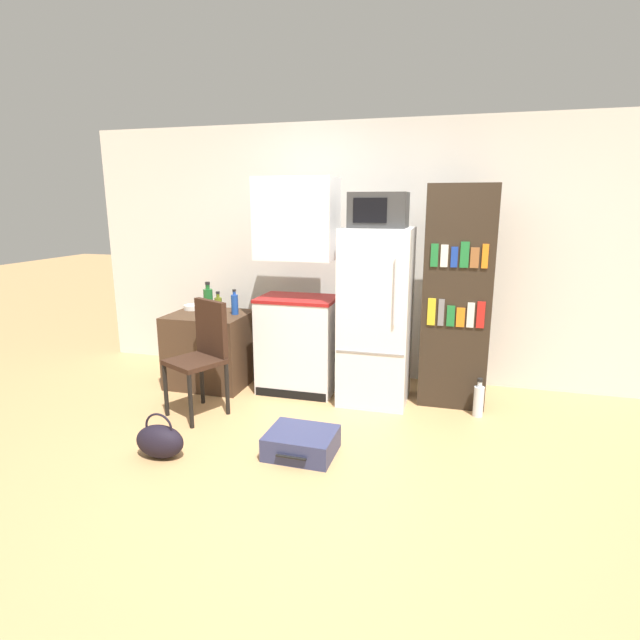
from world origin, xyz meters
TOP-DOWN VIEW (x-y plane):
  - ground_plane at (0.00, 0.00)m, footprint 24.00×24.00m
  - wall_back at (0.20, 2.00)m, footprint 6.40×0.10m
  - side_table at (-1.42, 1.28)m, footprint 0.75×0.64m
  - kitchen_hutch at (-0.53, 1.35)m, footprint 0.73×0.51m
  - refrigerator at (0.22, 1.30)m, footprint 0.60×0.62m
  - microwave at (0.22, 1.30)m, footprint 0.48×0.38m
  - bookshelf at (0.90, 1.42)m, footprint 0.57×0.37m
  - bottle_olive_oil at (-1.21, 1.08)m, footprint 0.07×0.07m
  - bottle_green_tall at (-1.41, 1.27)m, footprint 0.09×0.09m
  - bottle_blue_soda at (-1.16, 1.32)m, footprint 0.07×0.07m
  - bowl at (-1.68, 1.42)m, footprint 0.17×0.17m
  - chair at (-1.14, 0.63)m, footprint 0.54×0.54m
  - suitcase_large_flat at (-0.12, 0.13)m, footprint 0.49×0.44m
  - handbag at (-1.07, -0.18)m, footprint 0.36×0.20m
  - water_bottle_front at (1.13, 1.16)m, footprint 0.08×0.08m

SIDE VIEW (x-z plane):
  - ground_plane at x=0.00m, z-range 0.00..0.00m
  - suitcase_large_flat at x=-0.12m, z-range 0.00..0.17m
  - handbag at x=-1.07m, z-range -0.04..0.29m
  - water_bottle_front at x=1.13m, z-range -0.03..0.31m
  - side_table at x=-1.42m, z-range 0.00..0.72m
  - chair at x=-1.14m, z-range 0.09..1.06m
  - bowl at x=-1.68m, z-range 0.72..0.76m
  - refrigerator at x=0.22m, z-range 0.00..1.56m
  - bottle_blue_soda at x=-1.16m, z-range 0.70..0.94m
  - bottle_olive_oil at x=-1.21m, z-range 0.69..0.96m
  - bottle_green_tall at x=-1.41m, z-range 0.69..1.01m
  - kitchen_hutch at x=-0.53m, z-range -0.07..1.93m
  - bookshelf at x=0.90m, z-range 0.00..1.93m
  - wall_back at x=0.20m, z-range 0.00..2.54m
  - microwave at x=0.22m, z-range 1.56..1.86m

